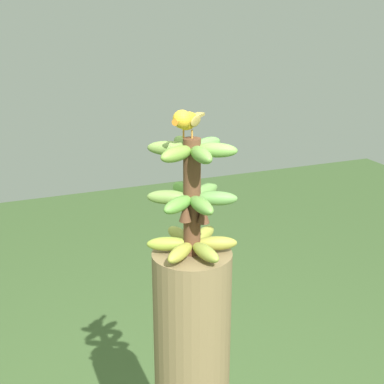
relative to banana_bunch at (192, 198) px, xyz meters
name	(u,v)px	position (x,y,z in m)	size (l,w,h in m)	color
banana_bunch	(192,198)	(0.00, 0.00, 0.00)	(0.27, 0.26, 0.35)	brown
perched_bird	(186,120)	(0.00, -0.02, 0.23)	(0.15, 0.15, 0.09)	#C68933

